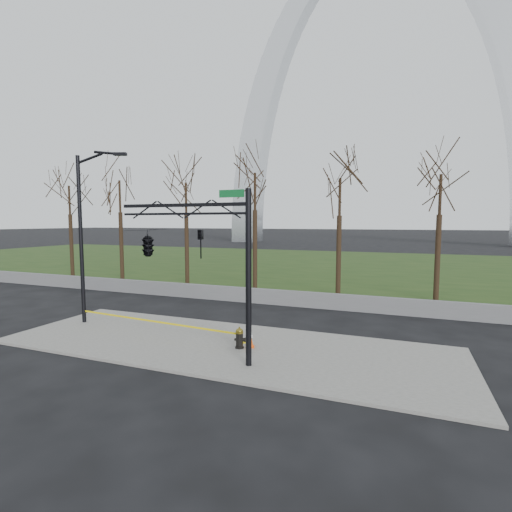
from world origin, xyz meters
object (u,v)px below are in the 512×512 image
at_px(traffic_signal_mast, 165,243).
at_px(traffic_cone, 250,339).
at_px(fire_hydrant, 240,338).
at_px(street_light, 85,227).

bearing_deg(traffic_signal_mast, traffic_cone, 33.71).
xyz_separation_m(fire_hydrant, traffic_cone, (0.33, 0.25, -0.08)).
height_order(fire_hydrant, traffic_cone, fire_hydrant).
bearing_deg(street_light, traffic_cone, -23.75).
distance_m(fire_hydrant, traffic_signal_mast, 4.55).
height_order(traffic_cone, traffic_signal_mast, traffic_signal_mast).
bearing_deg(traffic_cone, fire_hydrant, -142.97).
xyz_separation_m(fire_hydrant, street_light, (-8.32, 0.83, 4.21)).
relative_size(fire_hydrant, traffic_cone, 1.36).
xyz_separation_m(traffic_cone, traffic_signal_mast, (-2.59, -1.71, 3.74)).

